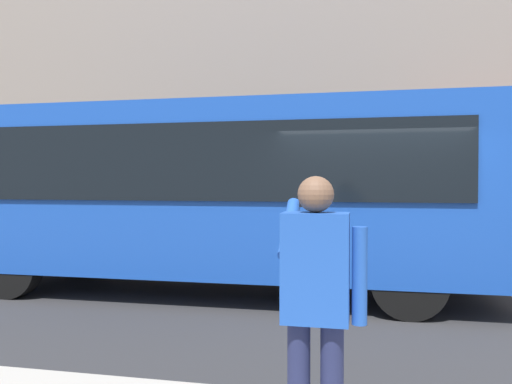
# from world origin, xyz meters

# --- Properties ---
(ground_plane) EXTENTS (60.00, 60.00, 0.00)m
(ground_plane) POSITION_xyz_m (0.00, 0.00, 0.00)
(ground_plane) COLOR #2B2B2D
(building_facade_far) EXTENTS (28.00, 1.55, 12.00)m
(building_facade_far) POSITION_xyz_m (-0.02, -6.80, 5.99)
(building_facade_far) COLOR gray
(building_facade_far) RESTS_ON ground_plane
(red_bus) EXTENTS (9.05, 2.54, 3.08)m
(red_bus) POSITION_xyz_m (2.55, -0.53, 1.68)
(red_bus) COLOR #1947AD
(red_bus) RESTS_ON ground_plane
(pedestrian_photographer) EXTENTS (0.53, 0.52, 1.70)m
(pedestrian_photographer) POSITION_xyz_m (0.41, 4.41, 1.14)
(pedestrian_photographer) COLOR #1E2347
(pedestrian_photographer) RESTS_ON sidewalk_curb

